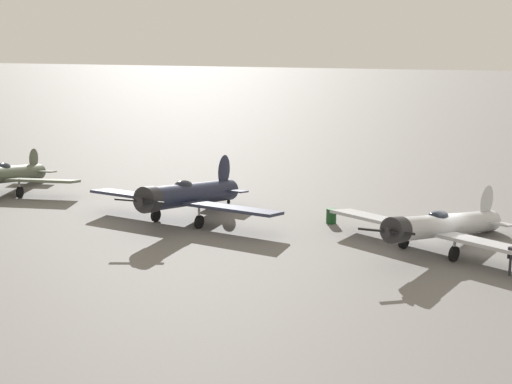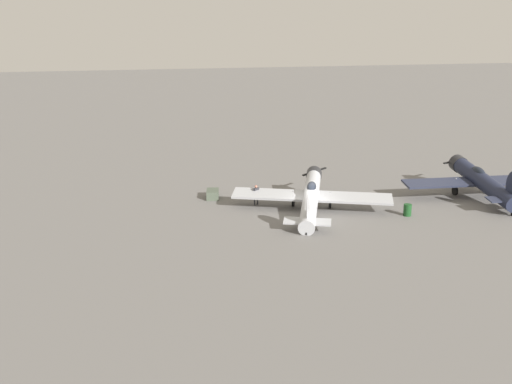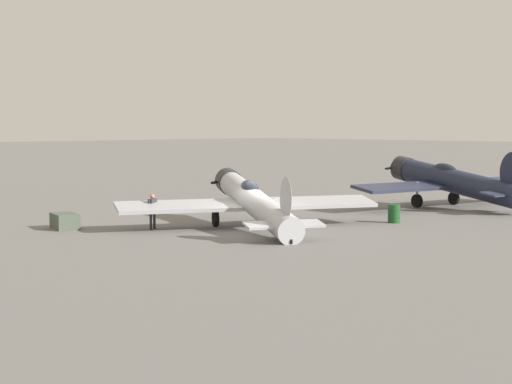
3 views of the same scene
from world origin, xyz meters
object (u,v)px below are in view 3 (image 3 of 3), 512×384
at_px(airplane_mid_apron, 450,181).
at_px(fuel_drum, 394,214).
at_px(airplane_foreground, 253,201).
at_px(ground_crew_mechanic, 152,208).
at_px(equipment_crate, 65,221).

relative_size(airplane_mid_apron, fuel_drum, 14.19).
height_order(airplane_foreground, ground_crew_mechanic, airplane_foreground).
height_order(airplane_foreground, airplane_mid_apron, airplane_mid_apron).
distance_m(airplane_mid_apron, fuel_drum, 8.95).
relative_size(airplane_foreground, ground_crew_mechanic, 7.33).
bearing_deg(airplane_mid_apron, airplane_foreground, 95.97).
relative_size(airplane_foreground, equipment_crate, 6.49).
distance_m(airplane_foreground, fuel_drum, 7.57).
xyz_separation_m(airplane_foreground, airplane_mid_apron, (-1.05, -15.36, 0.30)).
distance_m(ground_crew_mechanic, fuel_drum, 12.18).
bearing_deg(fuel_drum, ground_crew_mechanic, 57.99).
bearing_deg(fuel_drum, equipment_crate, 54.65).
bearing_deg(airplane_foreground, ground_crew_mechanic, 75.24).
xyz_separation_m(airplane_mid_apron, ground_crew_mechanic, (4.22, 18.91, -0.59)).
bearing_deg(ground_crew_mechanic, airplane_foreground, -151.02).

